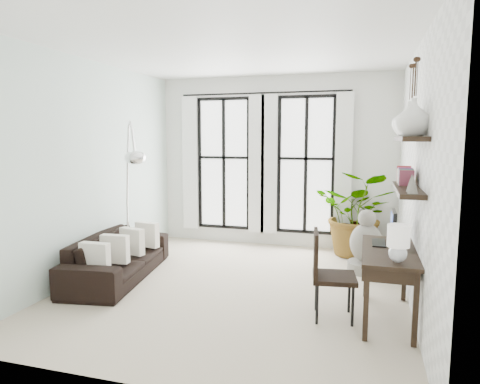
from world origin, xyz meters
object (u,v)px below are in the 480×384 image
at_px(desk, 389,256).
at_px(buddha, 366,246).
at_px(arc_lamp, 130,161).
at_px(sofa, 118,256).
at_px(plant, 358,213).
at_px(desk_chair, 326,269).

distance_m(desk, buddha, 1.80).
bearing_deg(arc_lamp, buddha, 16.98).
distance_m(sofa, desk, 3.80).
height_order(sofa, plant, plant).
bearing_deg(desk_chair, arc_lamp, 156.76).
bearing_deg(desk, arc_lamp, 168.91).
bearing_deg(desk_chair, desk, 2.00).
xyz_separation_m(sofa, buddha, (3.51, 1.28, 0.09)).
bearing_deg(buddha, desk_chair, -103.20).
distance_m(plant, arc_lamp, 3.94).
bearing_deg(sofa, desk, -105.71).
height_order(sofa, desk, desk).
bearing_deg(arc_lamp, sofa, -113.35).
relative_size(plant, desk_chair, 1.48).
relative_size(plant, desk, 1.09).
distance_m(plant, buddha, 1.02).
relative_size(sofa, desk, 1.59).
xyz_separation_m(sofa, desk_chair, (3.07, -0.58, 0.26)).
height_order(plant, arc_lamp, arc_lamp).
bearing_deg(buddha, arc_lamp, -163.02).
distance_m(sofa, buddha, 3.74).
height_order(desk, arc_lamp, arc_lamp).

